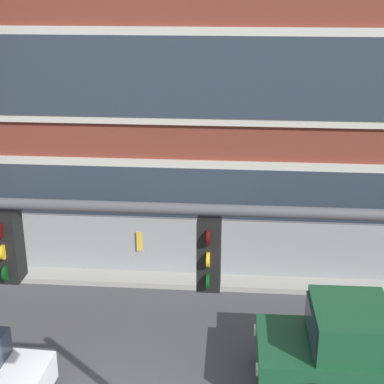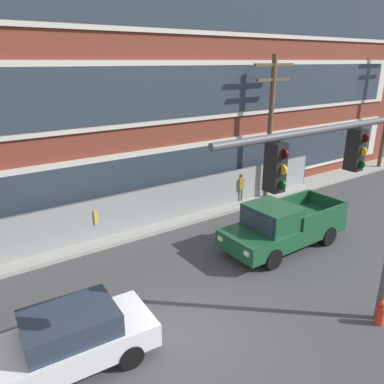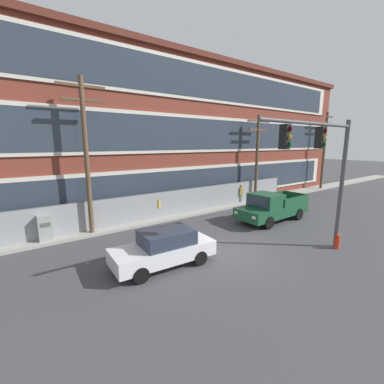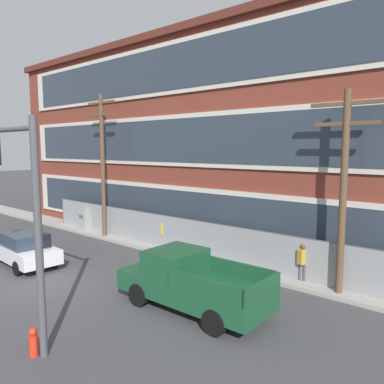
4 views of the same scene
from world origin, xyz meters
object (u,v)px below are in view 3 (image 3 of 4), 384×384
sedan_white (164,248)px  utility_pole_far_east (324,148)px  utility_pole_midblock (257,155)px  pickup_truck_dark_green (271,207)px  utility_pole_near_corner (86,151)px  traffic_signal_mast (325,160)px  fire_hydrant (337,241)px  pedestrian_by_fence (240,193)px  electrical_cabinet (45,229)px  pedestrian_near_cabinet (158,206)px

sedan_white → utility_pole_far_east: bearing=13.5°
utility_pole_midblock → pickup_truck_dark_green: bearing=-128.8°
utility_pole_near_corner → utility_pole_midblock: 14.19m
traffic_signal_mast → utility_pole_far_east: bearing=27.3°
utility_pole_far_east → fire_hydrant: bearing=-149.9°
utility_pole_far_east → utility_pole_midblock: bearing=179.4°
pickup_truck_dark_green → utility_pole_near_corner: utility_pole_near_corner is taller
fire_hydrant → pedestrian_by_fence: bearing=71.8°
pedestrian_by_fence → sedan_white: bearing=-151.1°
utility_pole_midblock → electrical_cabinet: 16.86m
electrical_cabinet → fire_hydrant: bearing=-38.7°
pickup_truck_dark_green → sedan_white: (-9.13, -1.41, -0.14)m
sedan_white → pedestrian_by_fence: bearing=28.9°
pedestrian_near_cabinet → pedestrian_by_fence: same height
utility_pole_far_east → pickup_truck_dark_green: bearing=-163.7°
pedestrian_near_cabinet → pedestrian_by_fence: size_ratio=1.00×
utility_pole_midblock → pedestrian_by_fence: (-1.58, 0.33, -3.27)m
sedan_white → electrical_cabinet: bearing=123.1°
pedestrian_near_cabinet → electrical_cabinet: bearing=-176.6°
utility_pole_far_east → electrical_cabinet: size_ratio=5.60×
utility_pole_near_corner → electrical_cabinet: size_ratio=5.66×
electrical_cabinet → pedestrian_near_cabinet: size_ratio=0.91×
electrical_cabinet → pedestrian_by_fence: 14.92m
pickup_truck_dark_green → electrical_cabinet: bearing=161.0°
utility_pole_near_corner → pedestrian_by_fence: (12.60, 0.39, -3.82)m
sedan_white → fire_hydrant: sedan_white is taller
sedan_white → utility_pole_midblock: (12.67, 5.80, 3.44)m
pickup_truck_dark_green → fire_hydrant: (-1.22, -4.93, -0.56)m
pedestrian_near_cabinet → utility_pole_far_east: bearing=-1.6°
traffic_signal_mast → fire_hydrant: bearing=-5.8°
electrical_cabinet → pedestrian_by_fence: size_ratio=0.91×
sedan_white → pedestrian_near_cabinet: 6.99m
utility_pole_near_corner → utility_pole_far_east: (25.29, -0.05, -0.07)m
fire_hydrant → pedestrian_near_cabinet: bearing=116.2°
utility_pole_midblock → fire_hydrant: bearing=-117.0°
utility_pole_near_corner → pedestrian_near_cabinet: bearing=6.6°
pedestrian_by_fence → traffic_signal_mast: bearing=-117.0°
utility_pole_near_corner → pedestrian_by_fence: size_ratio=5.13×
sedan_white → utility_pole_near_corner: utility_pole_near_corner is taller
traffic_signal_mast → sedan_white: bearing=151.8°
pickup_truck_dark_green → electrical_cabinet: 13.70m
utility_pole_midblock → traffic_signal_mast: bearing=-125.0°
pickup_truck_dark_green → fire_hydrant: bearing=-103.9°
traffic_signal_mast → pickup_truck_dark_green: bearing=58.9°
utility_pole_near_corner → utility_pole_far_east: 25.29m
sedan_white → electrical_cabinet: 7.00m
electrical_cabinet → pedestrian_near_cabinet: (6.91, 0.40, 0.21)m
pickup_truck_dark_green → sedan_white: size_ratio=1.24×
electrical_cabinet → utility_pole_near_corner: bearing=-3.2°
fire_hydrant → utility_pole_far_east: bearing=30.1°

